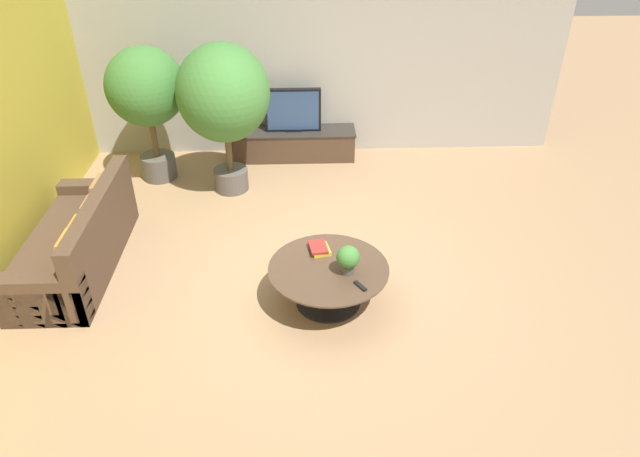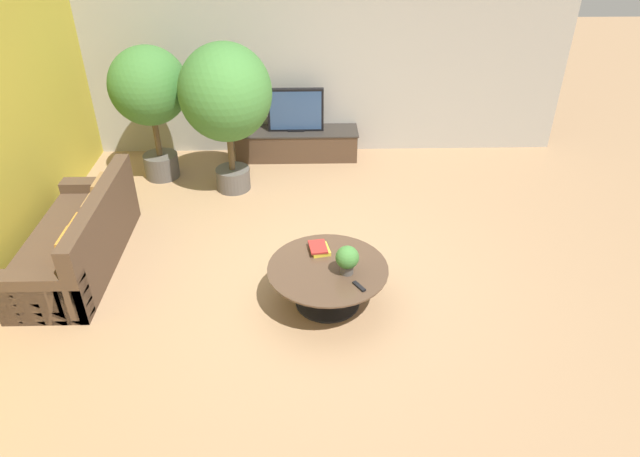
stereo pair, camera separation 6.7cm
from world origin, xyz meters
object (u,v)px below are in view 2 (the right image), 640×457
(media_console, at_px, (296,143))
(coffee_table, at_px, (328,278))
(television, at_px, (296,110))
(potted_palm_tall, at_px, (149,91))
(potted_plant_tabletop, at_px, (347,259))
(couch_by_wall, at_px, (80,241))
(potted_palm_corner, at_px, (226,96))

(media_console, distance_m, coffee_table, 3.41)
(television, bearing_deg, potted_palm_tall, -163.02)
(television, relative_size, potted_plant_tabletop, 2.74)
(television, distance_m, couch_by_wall, 3.55)
(potted_plant_tabletop, bearing_deg, media_console, 98.59)
(television, height_order, coffee_table, television)
(couch_by_wall, height_order, potted_palm_corner, potted_palm_corner)
(media_console, bearing_deg, potted_plant_tabletop, -81.41)
(media_console, distance_m, couch_by_wall, 3.53)
(potted_palm_tall, bearing_deg, potted_plant_tabletop, -50.19)
(media_console, bearing_deg, potted_palm_corner, -131.39)
(couch_by_wall, bearing_deg, coffee_table, 74.53)
(couch_by_wall, bearing_deg, media_console, 138.65)
(television, bearing_deg, coffee_table, -84.17)
(coffee_table, xyz_separation_m, potted_plant_tabletop, (0.18, -0.09, 0.29))
(potted_plant_tabletop, bearing_deg, coffee_table, 153.81)
(potted_palm_tall, bearing_deg, coffee_table, -51.48)
(couch_by_wall, xyz_separation_m, potted_palm_corner, (1.48, 1.69, 1.02))
(potted_palm_corner, bearing_deg, couch_by_wall, -131.32)
(potted_palm_tall, height_order, potted_palm_corner, potted_palm_corner)
(media_console, height_order, potted_palm_tall, potted_palm_tall)
(couch_by_wall, distance_m, potted_palm_tall, 2.32)
(media_console, xyz_separation_m, potted_plant_tabletop, (0.52, -3.47, 0.38))
(couch_by_wall, bearing_deg, television, 138.64)
(media_console, height_order, couch_by_wall, couch_by_wall)
(coffee_table, bearing_deg, potted_palm_corner, 116.16)
(potted_palm_tall, relative_size, potted_palm_corner, 0.93)
(media_console, bearing_deg, potted_palm_tall, -162.97)
(couch_by_wall, bearing_deg, potted_plant_tabletop, 73.81)
(potted_palm_tall, xyz_separation_m, potted_plant_tabletop, (2.41, -2.90, -0.64))
(couch_by_wall, xyz_separation_m, potted_palm_tall, (0.44, 2.07, 0.95))
(media_console, relative_size, coffee_table, 1.54)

